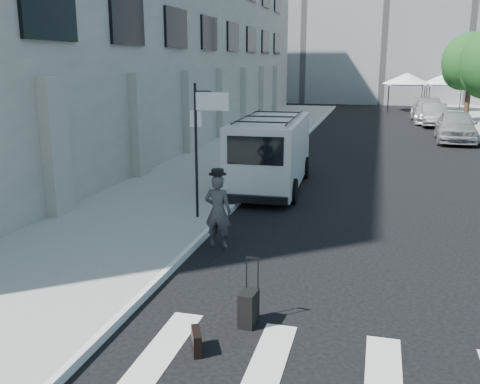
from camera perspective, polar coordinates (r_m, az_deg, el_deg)
The scene contains 14 objects.
ground at distance 10.78m, azimuth 3.13°, elevation -9.10°, with size 120.00×120.00×0.00m, color black.
sidewalk_left at distance 26.79m, azimuth 1.03°, elevation 5.00°, with size 4.50×48.00×0.15m, color gray.
building_left at distance 30.87m, azimuth -11.79°, elevation 16.93°, with size 10.00×44.00×12.00m, color gray.
sign_pole at distance 13.72m, azimuth -3.82°, elevation 7.36°, with size 1.03×0.07×3.50m.
tree_far at distance 39.29m, azimuth 23.26°, elevation 12.45°, with size 3.80×3.83×6.03m.
tent_left at distance 47.81m, azimuth 17.37°, elevation 11.47°, with size 4.00×4.00×3.20m.
tent_right at distance 48.55m, azimuth 21.18°, elevation 11.20°, with size 4.00×4.00×3.20m.
businessman at distance 12.19m, azimuth -2.37°, elevation -2.06°, with size 0.63×0.41×1.72m, color #3D3D3F.
briefcase at distance 8.21m, azimuth -4.67°, elevation -15.58°, with size 0.12×0.44×0.34m, color black.
suitcase at distance 8.87m, azimuth 0.92°, elevation -12.28°, with size 0.28×0.42×1.11m.
cargo_van at distance 18.05m, azimuth 3.38°, elevation 4.30°, with size 2.38×6.27×2.33m.
parked_car_a at distance 30.56m, azimuth 22.03°, elevation 6.54°, with size 1.97×4.90×1.67m, color #999BA0.
parked_car_b at distance 37.65m, azimuth 19.97°, elevation 7.74°, with size 1.53×4.40×1.45m, color slate.
parked_car_c at distance 39.54m, azimuth 19.52°, elevation 8.14°, with size 2.22×5.47×1.59m, color #A1A3A9.
Camera 1 is at (1.92, -9.74, 4.20)m, focal length 40.00 mm.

